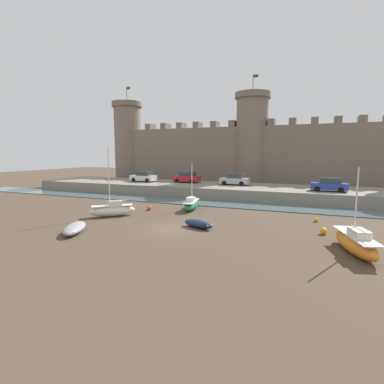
{
  "coord_description": "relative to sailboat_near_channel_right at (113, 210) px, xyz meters",
  "views": [
    {
      "loc": [
        10.36,
        -21.34,
        6.15
      ],
      "look_at": [
        -0.08,
        4.16,
        2.5
      ],
      "focal_mm": 28.0,
      "sensor_mm": 36.0,
      "label": 1
    }
  ],
  "objects": [
    {
      "name": "sailboat_near_channel_right",
      "position": [
        0.0,
        0.0,
        0.0
      ],
      "size": [
        3.99,
        3.67,
        6.59
      ],
      "color": "silver",
      "rests_on": "ground"
    },
    {
      "name": "water_channel",
      "position": [
        7.57,
        10.53,
        -0.59
      ],
      "size": [
        80.0,
        4.5,
        0.1
      ],
      "primitive_type": "cube",
      "color": "slate",
      "rests_on": "ground"
    },
    {
      "name": "castle",
      "position": [
        7.57,
        29.27,
        6.14
      ],
      "size": [
        56.96,
        6.02,
        19.26
      ],
      "color": "#7A6B5B",
      "rests_on": "ground"
    },
    {
      "name": "car_quay_west",
      "position": [
        19.7,
        15.82,
        1.64
      ],
      "size": [
        4.16,
        2.0,
        1.62
      ],
      "color": "#263F99",
      "rests_on": "quay_road"
    },
    {
      "name": "mooring_buoy_mid_mud",
      "position": [
        18.81,
        0.68,
        -0.38
      ],
      "size": [
        0.52,
        0.52,
        0.52
      ],
      "primitive_type": "sphere",
      "color": "orange",
      "rests_on": "ground"
    },
    {
      "name": "mooring_buoy_near_shore",
      "position": [
        1.76,
        3.93,
        -0.39
      ],
      "size": [
        0.5,
        0.5,
        0.5
      ],
      "primitive_type": "sphere",
      "color": "#E04C1E",
      "rests_on": "ground"
    },
    {
      "name": "sailboat_foreground_right",
      "position": [
        20.49,
        -3.24,
        0.02
      ],
      "size": [
        2.76,
        5.45,
        5.28
      ],
      "color": "orange",
      "rests_on": "ground"
    },
    {
      "name": "rowboat_foreground_centre",
      "position": [
        9.33,
        -1.1,
        -0.29
      ],
      "size": [
        3.04,
        1.9,
        0.67
      ],
      "color": "#141E3D",
      "rests_on": "ground"
    },
    {
      "name": "sailboat_midflat_centre",
      "position": [
        5.82,
        5.96,
        -0.06
      ],
      "size": [
        1.96,
        4.58,
        5.03
      ],
      "color": "#1E6B47",
      "rests_on": "ground"
    },
    {
      "name": "ground_plane",
      "position": [
        7.57,
        -2.12,
        -0.64
      ],
      "size": [
        160.0,
        160.0,
        0.0
      ],
      "primitive_type": "plane",
      "color": "#4C3D2D"
    },
    {
      "name": "mooring_buoy_near_channel",
      "position": [
        18.29,
        4.9,
        -0.46
      ],
      "size": [
        0.37,
        0.37,
        0.37
      ],
      "primitive_type": "sphere",
      "color": "orange",
      "rests_on": "ground"
    },
    {
      "name": "quay_road",
      "position": [
        7.57,
        17.78,
        0.11
      ],
      "size": [
        62.94,
        10.0,
        1.51
      ],
      "primitive_type": "cube",
      "color": "gray",
      "rests_on": "ground"
    },
    {
      "name": "car_quay_east",
      "position": [
        -7.27,
        17.65,
        1.64
      ],
      "size": [
        4.16,
        2.0,
        1.62
      ],
      "color": "silver",
      "rests_on": "quay_road"
    },
    {
      "name": "rowboat_foreground_left",
      "position": [
        0.99,
        -6.03,
        -0.29
      ],
      "size": [
        2.99,
        4.01,
        0.69
      ],
      "color": "gray",
      "rests_on": "ground"
    },
    {
      "name": "car_quay_centre_east",
      "position": [
        7.38,
        18.58,
        1.64
      ],
      "size": [
        4.16,
        2.0,
        1.62
      ],
      "color": "#B2B5B7",
      "rests_on": "quay_road"
    },
    {
      "name": "car_quay_centre_west",
      "position": [
        -0.36,
        19.07,
        1.64
      ],
      "size": [
        4.16,
        2.0,
        1.62
      ],
      "color": "red",
      "rests_on": "quay_road"
    }
  ]
}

